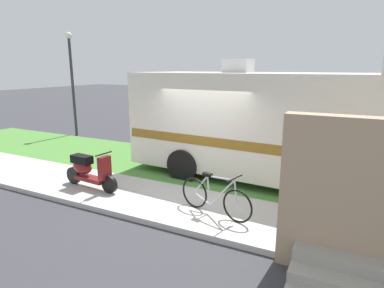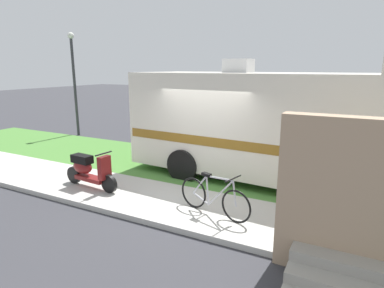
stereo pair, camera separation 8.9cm
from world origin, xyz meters
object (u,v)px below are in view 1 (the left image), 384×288
object	(u,v)px
bottle_spare	(297,216)
street_lamp_post	(72,75)
scooter	(88,170)
bicycle	(215,197)
motorhome_rv	(284,124)
pickup_truck_far	(363,114)
pickup_truck_near	(351,127)

from	to	relation	value
bottle_spare	street_lamp_post	world-z (taller)	street_lamp_post
scooter	bicycle	bearing A→B (deg)	0.03
motorhome_rv	bicycle	size ratio (longest dim) A/B	4.78
pickup_truck_far	bottle_spare	xyz separation A→B (m)	(-1.07, -10.59, -0.71)
motorhome_rv	bicycle	distance (m)	3.14
bicycle	bottle_spare	xyz separation A→B (m)	(1.55, 0.43, -0.26)
pickup_truck_near	scooter	bearing A→B (deg)	-128.29
scooter	pickup_truck_near	world-z (taller)	pickup_truck_near
bicycle	bottle_spare	bearing A→B (deg)	15.34
motorhome_rv	street_lamp_post	world-z (taller)	street_lamp_post
motorhome_rv	scooter	xyz separation A→B (m)	(-4.10, -2.85, -1.04)
motorhome_rv	pickup_truck_far	size ratio (longest dim) A/B	1.48
pickup_truck_near	pickup_truck_far	size ratio (longest dim) A/B	0.97
motorhome_rv	bicycle	world-z (taller)	motorhome_rv
street_lamp_post	bottle_spare	bearing A→B (deg)	-23.34
pickup_truck_far	motorhome_rv	bearing A→B (deg)	-103.16
scooter	pickup_truck_near	xyz separation A→B (m)	(5.64, 7.15, 0.38)
scooter	pickup_truck_near	distance (m)	9.12
bicycle	pickup_truck_near	world-z (taller)	pickup_truck_near
bottle_spare	street_lamp_post	bearing A→B (deg)	156.66
pickup_truck_near	street_lamp_post	world-z (taller)	street_lamp_post
scooter	street_lamp_post	distance (m)	7.78
motorhome_rv	pickup_truck_far	xyz separation A→B (m)	(1.91, 8.17, -0.66)
motorhome_rv	bottle_spare	size ratio (longest dim) A/B	28.67
motorhome_rv	street_lamp_post	size ratio (longest dim) A/B	1.80
motorhome_rv	bottle_spare	xyz separation A→B (m)	(0.84, -2.42, -1.38)
street_lamp_post	pickup_truck_far	bearing A→B (deg)	27.53
bicycle	street_lamp_post	xyz separation A→B (m)	(-8.98, 4.97, 2.22)
scooter	street_lamp_post	xyz separation A→B (m)	(-5.59, 4.97, 2.15)
pickup_truck_far	street_lamp_post	world-z (taller)	street_lamp_post
motorhome_rv	pickup_truck_near	bearing A→B (deg)	70.20
motorhome_rv	street_lamp_post	distance (m)	9.98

